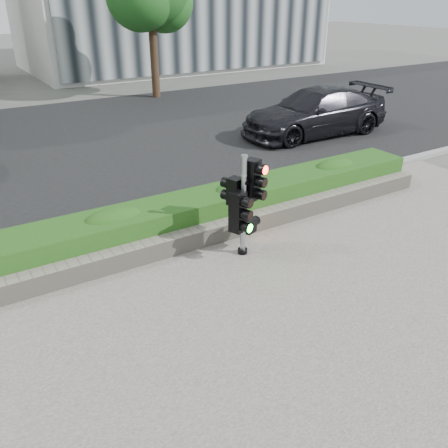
# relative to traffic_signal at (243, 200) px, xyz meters

# --- Properties ---
(ground) EXTENTS (120.00, 120.00, 0.00)m
(ground) POSITION_rel_traffic_signal_xyz_m (-0.72, -1.23, -1.06)
(ground) COLOR #51514C
(ground) RESTS_ON ground
(sidewalk) EXTENTS (16.00, 11.00, 0.03)m
(sidewalk) POSITION_rel_traffic_signal_xyz_m (-0.72, -3.73, -1.05)
(sidewalk) COLOR #9E9389
(sidewalk) RESTS_ON ground
(road) EXTENTS (60.00, 13.00, 0.02)m
(road) POSITION_rel_traffic_signal_xyz_m (-0.72, 8.77, -1.05)
(road) COLOR black
(road) RESTS_ON ground
(curb) EXTENTS (60.00, 0.25, 0.12)m
(curb) POSITION_rel_traffic_signal_xyz_m (-0.72, 1.92, -1.00)
(curb) COLOR gray
(curb) RESTS_ON ground
(stone_wall) EXTENTS (12.00, 0.32, 0.34)m
(stone_wall) POSITION_rel_traffic_signal_xyz_m (-0.72, 0.67, -0.86)
(stone_wall) COLOR gray
(stone_wall) RESTS_ON sidewalk
(hedge) EXTENTS (12.00, 1.00, 0.68)m
(hedge) POSITION_rel_traffic_signal_xyz_m (-0.72, 1.32, -0.69)
(hedge) COLOR #428228
(hedge) RESTS_ON sidewalk
(traffic_signal) EXTENTS (0.68, 0.59, 1.87)m
(traffic_signal) POSITION_rel_traffic_signal_xyz_m (0.00, 0.00, 0.00)
(traffic_signal) COLOR black
(traffic_signal) RESTS_ON sidewalk
(car_dark) EXTENTS (5.26, 2.28, 1.51)m
(car_dark) POSITION_rel_traffic_signal_xyz_m (6.59, 5.52, -0.29)
(car_dark) COLOR black
(car_dark) RESTS_ON road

